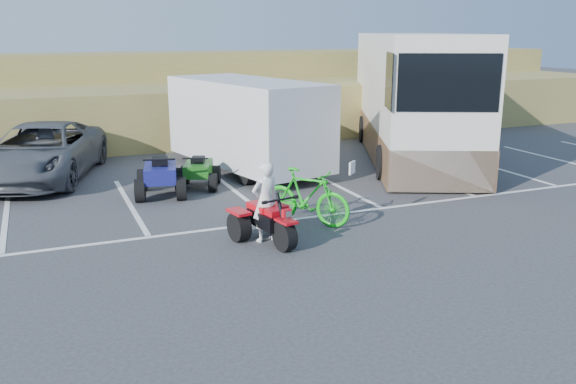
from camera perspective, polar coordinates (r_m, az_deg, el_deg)
name	(u,v)px	position (r m, az deg, el deg)	size (l,w,h in m)	color
ground	(323,259)	(11.13, 3.25, -6.26)	(100.00, 100.00, 0.00)	#333335
parking_stripes	(283,199)	(15.00, -0.49, -0.62)	(28.00, 5.16, 0.01)	white
grass_embankment	(157,97)	(25.36, -12.19, 8.67)	(40.00, 8.50, 3.10)	olive
red_trike_atv	(270,243)	(11.93, -1.72, -4.77)	(1.15, 1.54, 1.00)	red
rider	(265,202)	(11.81, -2.14, -0.93)	(0.58, 0.38, 1.59)	white
green_dirt_bike	(306,197)	(12.91, 1.73, -0.43)	(0.57, 2.00, 1.20)	#14BF19
grey_pickup	(41,152)	(18.18, -22.09, 3.49)	(2.54, 5.52, 1.53)	#4C4F54
cargo_trailer	(247,122)	(17.83, -3.86, 6.52)	(3.49, 6.04, 2.65)	silver
rv_motorhome	(410,104)	(20.74, 11.37, 8.12)	(6.93, 10.92, 3.87)	silver
quad_atv_blue	(162,195)	(15.65, -11.72, -0.29)	(1.22, 1.63, 1.07)	navy
quad_atv_green	(199,187)	(16.27, -8.32, 0.44)	(1.04, 1.40, 0.91)	#1A5E15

